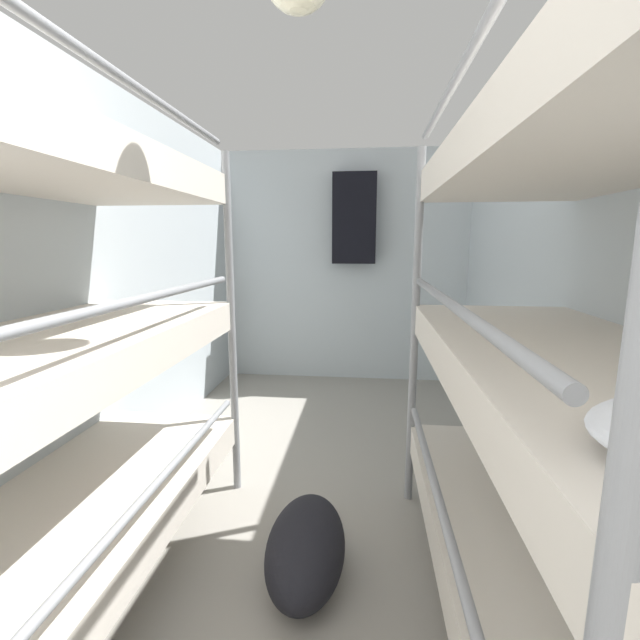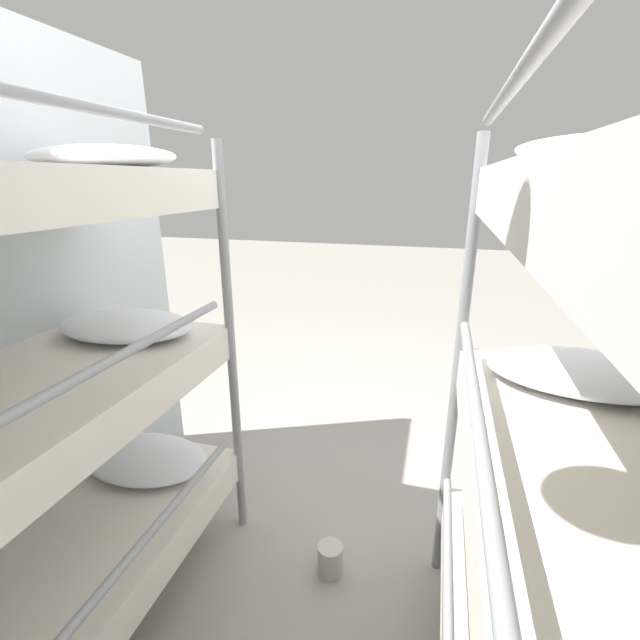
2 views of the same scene
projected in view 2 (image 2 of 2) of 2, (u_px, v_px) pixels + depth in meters
name	position (u px, v px, depth m)	size (l,w,h in m)	color
ground_plane	(355.00, 473.00, 2.74)	(20.00, 20.00, 0.00)	gray
tin_can	(330.00, 559.00, 2.02)	(0.12, 0.12, 0.15)	#B7B2A8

